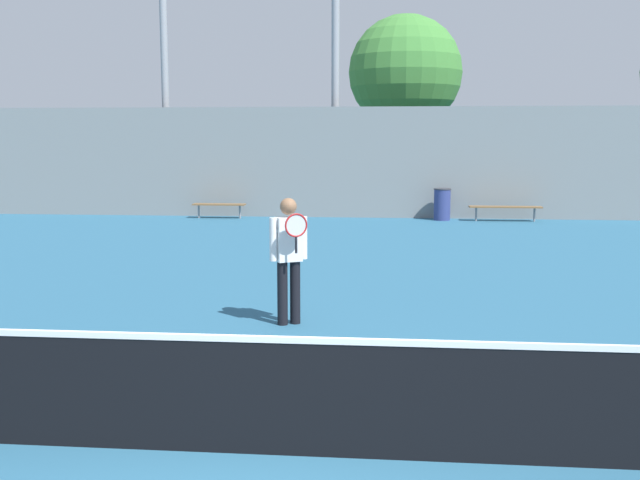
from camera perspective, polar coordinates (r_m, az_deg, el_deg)
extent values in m
plane|color=#285B7A|center=(6.19, -2.08, -16.06)|extent=(100.00, 100.00, 0.00)
cube|color=black|center=(6.02, -2.10, -12.06)|extent=(12.29, 0.03, 0.92)
cube|color=white|center=(5.87, -2.13, -7.61)|extent=(12.29, 0.04, 0.05)
cylinder|color=black|center=(10.07, -2.88, -4.08)|extent=(0.14, 0.14, 0.86)
cylinder|color=black|center=(10.13, -1.91, -3.99)|extent=(0.14, 0.14, 0.86)
cube|color=white|center=(9.97, -2.41, 0.06)|extent=(0.39, 0.33, 0.59)
cylinder|color=white|center=(9.90, -3.58, 0.04)|extent=(0.10, 0.10, 0.57)
cylinder|color=white|center=(10.05, -1.26, 0.18)|extent=(0.10, 0.10, 0.57)
sphere|color=#8E6647|center=(9.92, -2.43, 2.57)|extent=(0.23, 0.23, 0.23)
cylinder|color=black|center=(9.72, -1.83, -0.37)|extent=(0.03, 0.03, 0.22)
torus|color=red|center=(9.69, -1.83, 1.12)|extent=(0.29, 0.17, 0.31)
cylinder|color=silver|center=(9.69, -1.83, 1.12)|extent=(0.24, 0.13, 0.27)
cube|color=brown|center=(23.14, 13.94, 2.46)|extent=(2.15, 0.40, 0.04)
cylinder|color=gray|center=(23.05, 11.81, 1.94)|extent=(0.06, 0.06, 0.41)
cylinder|color=gray|center=(23.30, 16.01, 1.86)|extent=(0.06, 0.06, 0.41)
cube|color=brown|center=(23.51, -7.69, 2.70)|extent=(1.63, 0.40, 0.04)
cylinder|color=gray|center=(23.69, -9.22, 2.16)|extent=(0.06, 0.06, 0.41)
cylinder|color=gray|center=(23.39, -6.12, 2.15)|extent=(0.06, 0.06, 0.41)
cylinder|color=#939399|center=(24.38, 1.18, 12.98)|extent=(0.25, 0.25, 9.39)
cylinder|color=#939399|center=(25.45, -11.76, 12.99)|extent=(0.24, 0.24, 9.73)
cylinder|color=navy|center=(23.06, 9.29, 2.65)|extent=(0.50, 0.50, 0.93)
cylinder|color=#333338|center=(23.02, 9.31, 3.85)|extent=(0.52, 0.52, 0.04)
cube|color=gray|center=(23.47, 3.71, 5.91)|extent=(28.98, 0.06, 3.45)
cylinder|color=brown|center=(27.66, 6.41, 5.91)|extent=(0.55, 0.55, 3.20)
sphere|color=#428438|center=(27.75, 6.52, 12.59)|extent=(4.08, 4.08, 4.08)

